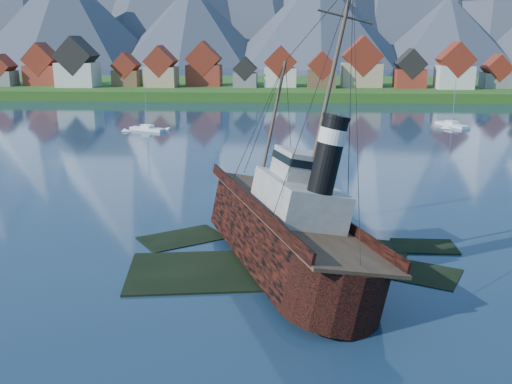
{
  "coord_description": "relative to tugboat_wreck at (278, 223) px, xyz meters",
  "views": [
    {
      "loc": [
        1.83,
        -47.86,
        19.71
      ],
      "look_at": [
        -1.46,
        6.0,
        5.0
      ],
      "focal_mm": 40.0,
      "sensor_mm": 36.0,
      "label": 1
    }
  ],
  "objects": [
    {
      "name": "ground",
      "position": [
        -0.86,
        -1.75,
        -3.22
      ],
      "size": [
        1400.0,
        1400.0,
        0.0
      ],
      "primitive_type": "plane",
      "color": "#172C42",
      "rests_on": "ground"
    },
    {
      "name": "shoal",
      "position": [
        0.92,
        0.41,
        -3.57
      ],
      "size": [
        31.71,
        21.24,
        1.14
      ],
      "color": "black",
      "rests_on": "ground"
    },
    {
      "name": "shore_bank",
      "position": [
        -0.86,
        168.25,
        -3.22
      ],
      "size": [
        600.0,
        80.0,
        3.2
      ],
      "primitive_type": "cube",
      "color": "#154112",
      "rests_on": "ground"
    },
    {
      "name": "seawall",
      "position": [
        -0.86,
        130.25,
        -3.22
      ],
      "size": [
        600.0,
        2.5,
        2.0
      ],
      "primitive_type": "cube",
      "color": "#3F3D38",
      "rests_on": "ground"
    },
    {
      "name": "town",
      "position": [
        -33.98,
        150.44,
        5.76
      ],
      "size": [
        250.96,
        16.69,
        17.3
      ],
      "color": "maroon",
      "rests_on": "ground"
    },
    {
      "name": "tugboat_wreck",
      "position": [
        0.0,
        0.0,
        0.0
      ],
      "size": [
        7.54,
        32.5,
        25.75
      ],
      "rotation": [
        0.0,
        0.21,
        0.36
      ],
      "color": "black",
      "rests_on": "ground"
    },
    {
      "name": "sailboat_c",
      "position": [
        -30.17,
        71.89,
        -2.98
      ],
      "size": [
        8.42,
        5.27,
        10.69
      ],
      "rotation": [
        0.0,
        0.0,
        1.15
      ],
      "color": "white",
      "rests_on": "ground"
    },
    {
      "name": "sailboat_e",
      "position": [
        37.76,
        82.23,
        -2.99
      ],
      "size": [
        5.97,
        9.45,
        10.81
      ],
      "rotation": [
        0.0,
        0.0,
        0.43
      ],
      "color": "white",
      "rests_on": "ground"
    }
  ]
}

